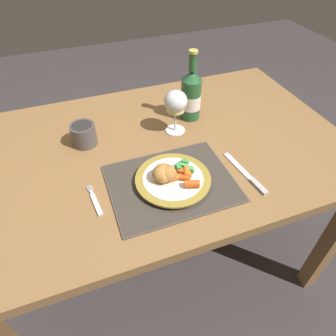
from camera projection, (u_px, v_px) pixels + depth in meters
name	position (u px, v px, depth m)	size (l,w,h in m)	color
ground_plane	(163.00, 256.00, 1.56)	(6.00, 6.00, 0.00)	#383333
dining_table	(161.00, 164.00, 1.12)	(1.32, 0.84, 0.74)	olive
placemat	(171.00, 183.00, 0.92)	(0.38, 0.29, 0.01)	brown
dinner_plate	(173.00, 180.00, 0.91)	(0.23, 0.23, 0.02)	white
breaded_croquettes	(164.00, 173.00, 0.88)	(0.10, 0.09, 0.05)	#B77F3D
green_beans_pile	(182.00, 167.00, 0.92)	(0.09, 0.07, 0.02)	#338438
glazed_carrots	(185.00, 177.00, 0.89)	(0.09, 0.10, 0.02)	orange
fork	(95.00, 202.00, 0.86)	(0.03, 0.13, 0.01)	silver
table_knife	(248.00, 176.00, 0.94)	(0.04, 0.21, 0.01)	silver
wine_glass	(176.00, 103.00, 1.04)	(0.08, 0.08, 0.16)	silver
bottle	(191.00, 95.00, 1.12)	(0.08, 0.08, 0.27)	#23562D
drinking_cup	(84.00, 134.00, 1.04)	(0.09, 0.09, 0.08)	#4C4747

